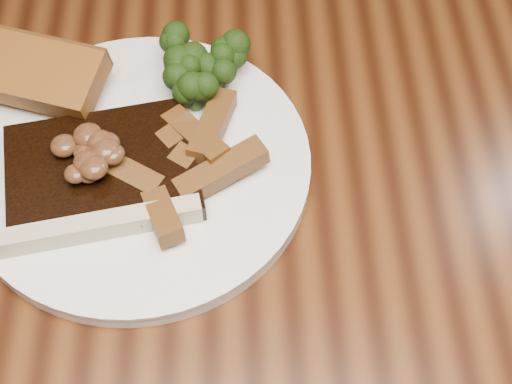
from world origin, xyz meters
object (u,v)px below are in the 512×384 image
plate (140,166)px  garlic_bread (44,90)px  potato_wedges (201,167)px  steak (103,173)px  dining_table (265,245)px

plate → garlic_bread: size_ratio=2.66×
potato_wedges → garlic_bread: bearing=147.5°
steak → dining_table: bearing=-13.5°
plate → potato_wedges: potato_wedges is taller
potato_wedges → plate: bearing=163.8°
dining_table → plate: size_ratio=5.45×
dining_table → potato_wedges: potato_wedges is taller
plate → steak: 0.04m
garlic_bread → dining_table: bearing=-8.9°
dining_table → potato_wedges: size_ratio=15.48×
steak → potato_wedges: 0.08m
dining_table → plate: 0.15m
plate → garlic_bread: 0.12m
steak → garlic_bread: garlic_bread is taller
dining_table → plate: plate is taller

